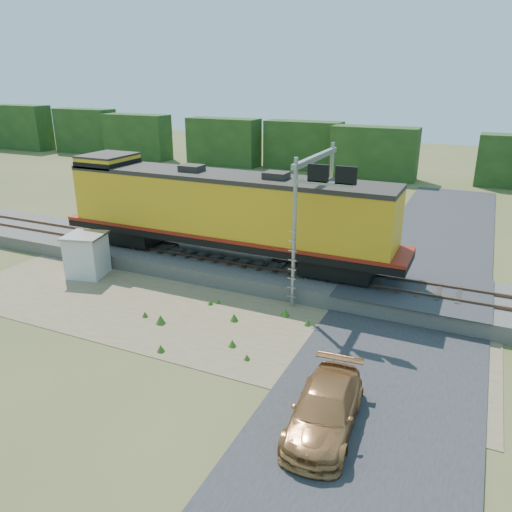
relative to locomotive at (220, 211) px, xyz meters
The scene contains 11 objects.
ground 7.87m from the locomotive, 58.51° to the right, with size 140.00×140.00×0.00m, color #475123.
ballast 4.82m from the locomotive, ahead, with size 70.00×5.00×0.80m, color slate.
rails 4.53m from the locomotive, ahead, with size 70.00×1.54×0.16m.
dirt_shoulder 6.73m from the locomotive, 73.06° to the right, with size 26.00×8.00×0.03m, color #8C7754.
road 12.39m from the locomotive, 26.22° to the right, with size 7.00×66.00×0.86m.
tree_line_north 32.21m from the locomotive, 83.45° to the left, with size 130.00×3.00×6.50m.
weed_clumps 6.87m from the locomotive, 88.30° to the right, with size 15.00×6.20×0.56m, color #36641C, non-canonical shape.
locomotive is the anchor object (origin of this frame).
shed 7.77m from the locomotive, 149.02° to the right, with size 2.46×2.46×2.40m.
signal_gantry 6.11m from the locomotive, ahead, with size 2.85×6.20×7.20m.
car 14.54m from the locomotive, 48.33° to the right, with size 1.94×4.77×1.38m, color #AF7441.
Camera 1 is at (9.31, -17.40, 10.57)m, focal length 35.00 mm.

